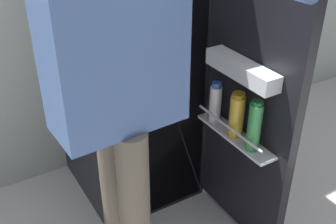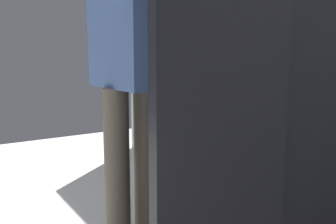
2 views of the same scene
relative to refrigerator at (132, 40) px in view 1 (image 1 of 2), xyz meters
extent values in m
cube|color=black|center=(-0.02, 0.05, 0.00)|extent=(0.59, 0.64, 1.78)
cube|color=white|center=(-0.02, -0.27, 0.00)|extent=(0.55, 0.01, 1.74)
cube|color=white|center=(-0.02, -0.22, 0.03)|extent=(0.51, 0.09, 0.01)
cube|color=black|center=(0.30, -0.55, 0.01)|extent=(0.05, 0.56, 1.74)
cube|color=white|center=(0.22, -0.55, -0.32)|extent=(0.09, 0.45, 0.01)
cylinder|color=silver|center=(0.18, -0.55, -0.26)|extent=(0.01, 0.43, 0.01)
cube|color=white|center=(0.22, -0.55, 0.01)|extent=(0.08, 0.38, 0.07)
cylinder|color=white|center=(0.22, -0.40, -0.23)|extent=(0.06, 0.06, 0.18)
cylinder|color=#335BB2|center=(0.22, -0.40, -0.12)|extent=(0.04, 0.04, 0.02)
cylinder|color=gold|center=(0.22, -0.55, -0.22)|extent=(0.07, 0.07, 0.19)
cylinder|color=#BC8419|center=(0.22, -0.55, -0.11)|extent=(0.06, 0.06, 0.02)
cylinder|color=green|center=(0.22, -0.67, -0.21)|extent=(0.06, 0.06, 0.22)
cylinder|color=#195B28|center=(0.22, -0.67, -0.09)|extent=(0.05, 0.05, 0.02)
cylinder|color=#665B4C|center=(-0.35, -0.50, -0.47)|extent=(0.12, 0.12, 0.84)
cylinder|color=#665B4C|center=(-0.34, -0.66, -0.47)|extent=(0.12, 0.12, 0.84)
cube|color=#4C6BA3|center=(-0.34, -0.58, 0.25)|extent=(0.46, 0.24, 0.59)
cylinder|color=#4C6BA3|center=(-0.36, -0.36, 0.22)|extent=(0.08, 0.08, 0.56)
camera|label=1|loc=(-0.83, -1.72, 0.72)|focal=44.13mm
camera|label=2|loc=(1.28, -1.39, 0.13)|focal=41.52mm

